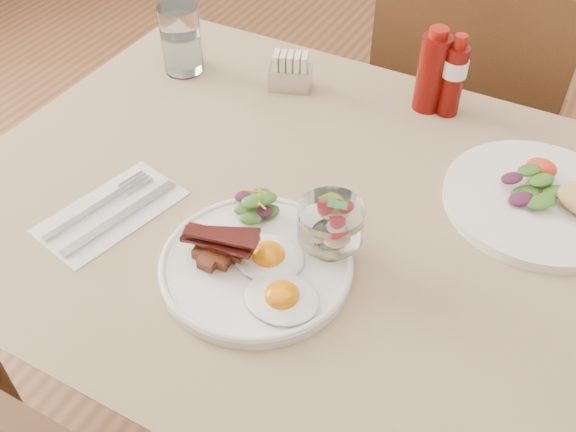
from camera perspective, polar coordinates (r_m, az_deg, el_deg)
name	(u,v)px	position (r m, az deg, el deg)	size (l,w,h in m)	color
table	(358,260)	(1.07, 6.25, -3.88)	(1.33, 0.88, 0.75)	#503419
chair_far	(462,122)	(1.66, 15.24, 8.10)	(0.42, 0.42, 0.93)	#503419
main_plate	(256,266)	(0.93, -2.85, -4.44)	(0.28, 0.28, 0.02)	white
fried_eggs	(275,276)	(0.89, -1.16, -5.35)	(0.17, 0.17, 0.03)	white
bacon_potato_pile	(218,247)	(0.91, -6.23, -2.73)	(0.12, 0.07, 0.05)	maroon
side_salad	(256,206)	(0.98, -2.83, 0.91)	(0.07, 0.07, 0.04)	#285416
fruit_cup	(331,223)	(0.90, 3.83, -0.62)	(0.10, 0.10, 0.10)	white
second_plate	(554,200)	(1.09, 22.54, 1.29)	(0.32, 0.30, 0.07)	white
ketchup_bottle	(432,72)	(1.23, 12.69, 12.39)	(0.07, 0.07, 0.16)	#5A0805
hot_sauce_bottle	(453,77)	(1.23, 14.49, 11.89)	(0.06, 0.06, 0.16)	#5A0805
sugar_caddy	(290,74)	(1.28, 0.22, 12.55)	(0.09, 0.07, 0.08)	#B5B4B9
water_glass	(182,43)	(1.35, -9.44, 14.91)	(0.08, 0.08, 0.14)	white
napkin_cutlery	(111,212)	(1.05, -15.44, 0.34)	(0.17, 0.25, 0.01)	silver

